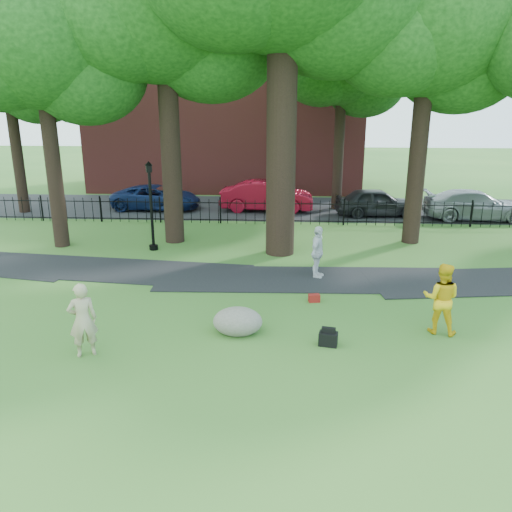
# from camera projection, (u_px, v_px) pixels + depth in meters

# --- Properties ---
(ground) EXTENTS (120.00, 120.00, 0.00)m
(ground) POSITION_uv_depth(u_px,v_px,m) (275.00, 329.00, 12.93)
(ground) COLOR #2A5D20
(ground) RESTS_ON ground
(footpath) EXTENTS (36.07, 3.85, 0.03)m
(footpath) POSITION_uv_depth(u_px,v_px,m) (308.00, 280.00, 16.59)
(footpath) COLOR black
(footpath) RESTS_ON ground
(street) EXTENTS (80.00, 7.00, 0.02)m
(street) POSITION_uv_depth(u_px,v_px,m) (283.00, 208.00, 28.21)
(street) COLOR black
(street) RESTS_ON ground
(iron_fence) EXTENTS (44.00, 0.04, 1.20)m
(iron_fence) POSITION_uv_depth(u_px,v_px,m) (282.00, 212.00, 24.22)
(iron_fence) COLOR black
(iron_fence) RESTS_ON ground
(brick_building) EXTENTS (18.00, 8.00, 12.00)m
(brick_building) POSITION_uv_depth(u_px,v_px,m) (227.00, 99.00, 34.37)
(brick_building) COLOR maroon
(brick_building) RESTS_ON ground
(tree_row) EXTENTS (26.82, 7.96, 12.42)m
(tree_row) POSITION_uv_depth(u_px,v_px,m) (297.00, 33.00, 18.57)
(tree_row) COLOR black
(tree_row) RESTS_ON ground
(woman) EXTENTS (0.77, 0.67, 1.77)m
(woman) POSITION_uv_depth(u_px,v_px,m) (83.00, 320.00, 11.33)
(woman) COLOR tan
(woman) RESTS_ON ground
(man) EXTENTS (1.07, 0.95, 1.84)m
(man) POSITION_uv_depth(u_px,v_px,m) (441.00, 299.00, 12.49)
(man) COLOR yellow
(man) RESTS_ON ground
(pedestrian) EXTENTS (0.73, 1.12, 1.77)m
(pedestrian) POSITION_uv_depth(u_px,v_px,m) (317.00, 252.00, 16.56)
(pedestrian) COLOR silver
(pedestrian) RESTS_ON ground
(boulder) EXTENTS (1.40, 1.14, 0.73)m
(boulder) POSITION_uv_depth(u_px,v_px,m) (238.00, 319.00, 12.61)
(boulder) COLOR #666355
(boulder) RESTS_ON ground
(lamppost) EXTENTS (0.35, 0.35, 3.52)m
(lamppost) POSITION_uv_depth(u_px,v_px,m) (151.00, 207.00, 19.57)
(lamppost) COLOR black
(lamppost) RESTS_ON ground
(backpack) EXTENTS (0.49, 0.36, 0.33)m
(backpack) POSITION_uv_depth(u_px,v_px,m) (328.00, 339.00, 12.01)
(backpack) COLOR black
(backpack) RESTS_ON ground
(red_bag) EXTENTS (0.36, 0.26, 0.22)m
(red_bag) POSITION_uv_depth(u_px,v_px,m) (314.00, 298.00, 14.70)
(red_bag) COLOR maroon
(red_bag) RESTS_ON ground
(red_sedan) EXTENTS (5.08, 1.94, 1.65)m
(red_sedan) POSITION_uv_depth(u_px,v_px,m) (267.00, 196.00, 27.21)
(red_sedan) COLOR maroon
(red_sedan) RESTS_ON ground
(navy_van) EXTENTS (4.92, 2.37, 1.35)m
(navy_van) POSITION_uv_depth(u_px,v_px,m) (156.00, 197.00, 27.69)
(navy_van) COLOR #0E1C47
(navy_van) RESTS_ON ground
(grey_car) EXTENTS (4.42, 2.09, 1.46)m
(grey_car) POSITION_uv_depth(u_px,v_px,m) (377.00, 202.00, 26.04)
(grey_car) COLOR black
(grey_car) RESTS_ON ground
(silver_car) EXTENTS (5.17, 2.19, 1.49)m
(silver_car) POSITION_uv_depth(u_px,v_px,m) (475.00, 205.00, 25.19)
(silver_car) COLOR gray
(silver_car) RESTS_ON ground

